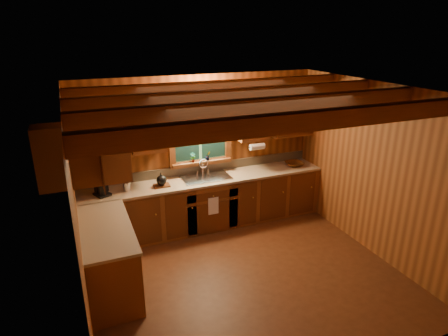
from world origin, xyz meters
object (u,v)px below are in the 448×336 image
(wicker_basket, at_px, (294,164))
(cutting_board, at_px, (162,186))
(coffee_maker, at_px, (101,184))
(sink, at_px, (206,180))

(wicker_basket, bearing_deg, cutting_board, -179.53)
(coffee_maker, relative_size, cutting_board, 1.39)
(sink, relative_size, wicker_basket, 2.50)
(wicker_basket, bearing_deg, coffee_maker, 179.95)
(wicker_basket, bearing_deg, sink, 178.26)
(cutting_board, distance_m, wicker_basket, 2.50)
(sink, xyz_separation_m, wicker_basket, (1.71, -0.05, 0.08))
(cutting_board, xyz_separation_m, wicker_basket, (2.50, 0.02, 0.03))
(cutting_board, height_order, wicker_basket, wicker_basket)
(sink, distance_m, coffee_maker, 1.73)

